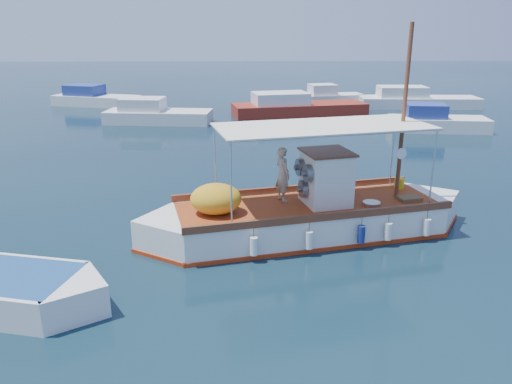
{
  "coord_description": "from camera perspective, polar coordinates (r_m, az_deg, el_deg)",
  "views": [
    {
      "loc": [
        -1.85,
        -13.09,
        5.95
      ],
      "look_at": [
        -1.53,
        0.0,
        1.6
      ],
      "focal_mm": 35.0,
      "sensor_mm": 36.0,
      "label": 1
    }
  ],
  "objects": [
    {
      "name": "ground",
      "position": [
        14.49,
        6.09,
        -5.96
      ],
      "size": [
        160.0,
        160.0,
        0.0
      ],
      "primitive_type": "plane",
      "color": "black",
      "rests_on": "ground"
    },
    {
      "name": "fishing_caique",
      "position": [
        14.98,
        5.79,
        -2.84
      ],
      "size": [
        10.02,
        4.45,
        6.28
      ],
      "rotation": [
        0.0,
        0.0,
        0.23
      ],
      "color": "white",
      "rests_on": "ground"
    },
    {
      "name": "bg_boat_nw",
      "position": [
        33.32,
        -11.43,
        8.6
      ],
      "size": [
        6.96,
        3.08,
        1.8
      ],
      "rotation": [
        0.0,
        0.0,
        -0.1
      ],
      "color": "silver",
      "rests_on": "ground"
    },
    {
      "name": "bg_boat_n",
      "position": [
        35.82,
        4.52,
        9.56
      ],
      "size": [
        9.72,
        4.52,
        1.8
      ],
      "rotation": [
        0.0,
        0.0,
        0.19
      ],
      "color": "maroon",
      "rests_on": "ground"
    },
    {
      "name": "bg_boat_ne",
      "position": [
        31.99,
        19.81,
        7.48
      ],
      "size": [
        5.9,
        2.86,
        1.8
      ],
      "rotation": [
        0.0,
        0.0,
        -0.12
      ],
      "color": "silver",
      "rests_on": "ground"
    },
    {
      "name": "bg_boat_e",
      "position": [
        41.05,
        17.72,
        9.89
      ],
      "size": [
        9.09,
        3.02,
        1.8
      ],
      "rotation": [
        0.0,
        0.0,
        -0.05
      ],
      "color": "silver",
      "rests_on": "ground"
    },
    {
      "name": "bg_boat_far_w",
      "position": [
        42.08,
        -18.01,
        10.05
      ],
      "size": [
        7.15,
        4.17,
        1.8
      ],
      "rotation": [
        0.0,
        0.0,
        -0.29
      ],
      "color": "silver",
      "rests_on": "ground"
    },
    {
      "name": "bg_boat_far_n",
      "position": [
        41.17,
        8.37,
        10.57
      ],
      "size": [
        5.35,
        2.89,
        1.8
      ],
      "rotation": [
        0.0,
        0.0,
        0.18
      ],
      "color": "silver",
      "rests_on": "ground"
    }
  ]
}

